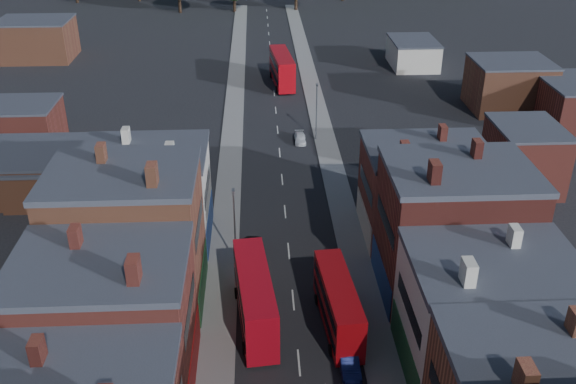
{
  "coord_description": "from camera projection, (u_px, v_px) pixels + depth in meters",
  "views": [
    {
      "loc": [
        -2.74,
        -22.06,
        35.32
      ],
      "look_at": [
        0.0,
        33.36,
        5.99
      ],
      "focal_mm": 40.0,
      "sensor_mm": 36.0,
      "label": 1
    }
  ],
  "objects": [
    {
      "name": "bus_1",
      "position": [
        338.0,
        304.0,
        52.95
      ],
      "size": [
        3.22,
        10.44,
        4.44
      ],
      "rotation": [
        0.0,
        0.0,
        0.08
      ],
      "color": "#AA090F",
      "rests_on": "ground"
    },
    {
      "name": "lamp_post_2",
      "position": [
        235.0,
        222.0,
        60.17
      ],
      "size": [
        0.25,
        0.7,
        8.12
      ],
      "color": "slate",
      "rests_on": "ground"
    },
    {
      "name": "car_3",
      "position": [
        300.0,
        138.0,
        88.49
      ],
      "size": [
        1.57,
        3.78,
        1.09
      ],
      "primitive_type": "imported",
      "rotation": [
        0.0,
        0.0,
        -0.01
      ],
      "color": "white",
      "rests_on": "ground"
    },
    {
      "name": "pavement_west",
      "position": [
        229.0,
        173.0,
        79.94
      ],
      "size": [
        3.0,
        200.0,
        0.12
      ],
      "primitive_type": "cube",
      "color": "gray",
      "rests_on": "ground"
    },
    {
      "name": "bus_2",
      "position": [
        282.0,
        68.0,
        109.45
      ],
      "size": [
        4.03,
        12.66,
        5.37
      ],
      "rotation": [
        0.0,
        0.0,
        0.1
      ],
      "color": "#A0070E",
      "rests_on": "ground"
    },
    {
      "name": "lamp_post_3",
      "position": [
        317.0,
        108.0,
        87.11
      ],
      "size": [
        0.25,
        0.7,
        8.12
      ],
      "color": "slate",
      "rests_on": "ground"
    },
    {
      "name": "car_2",
      "position": [
        252.0,
        248.0,
        63.89
      ],
      "size": [
        2.14,
        4.03,
        1.08
      ],
      "primitive_type": "imported",
      "rotation": [
        0.0,
        0.0,
        -0.09
      ],
      "color": "black",
      "rests_on": "ground"
    },
    {
      "name": "car_1",
      "position": [
        349.0,
        362.0,
        49.31
      ],
      "size": [
        1.51,
        4.14,
        1.36
      ],
      "primitive_type": "imported",
      "rotation": [
        0.0,
        0.0,
        0.02
      ],
      "color": "navy",
      "rests_on": "ground"
    },
    {
      "name": "pavement_east",
      "position": [
        333.0,
        171.0,
        80.51
      ],
      "size": [
        3.0,
        200.0,
        0.12
      ],
      "primitive_type": "cube",
      "color": "gray",
      "rests_on": "ground"
    },
    {
      "name": "bus_0",
      "position": [
        255.0,
        297.0,
        53.3
      ],
      "size": [
        3.78,
        11.62,
        4.93
      ],
      "rotation": [
        0.0,
        0.0,
        0.11
      ],
      "color": "red",
      "rests_on": "ground"
    }
  ]
}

